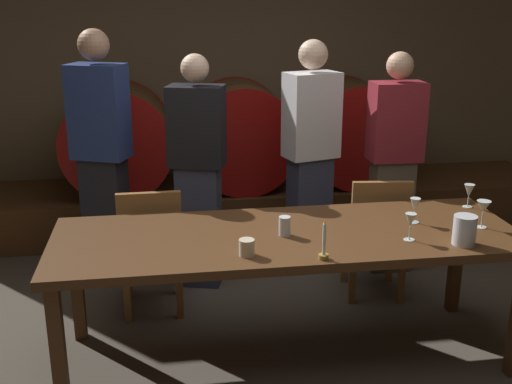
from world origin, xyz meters
The scene contains 21 objects.
ground_plane centered at (0.00, 0.00, 0.00)m, with size 8.27×8.27×0.00m, color #4C443A.
back_wall centered at (0.00, 2.82, 1.43)m, with size 6.36×0.24×2.85m, color brown.
barrel_shelf centered at (0.00, 2.27, 0.20)m, with size 5.72×0.90×0.40m, color #4C2D16.
wine_barrel_left centered at (-1.03, 2.27, 0.85)m, with size 0.93×0.78×0.93m.
wine_barrel_center centered at (0.03, 2.27, 0.85)m, with size 0.93×0.78×0.93m.
wine_barrel_right centered at (1.04, 2.27, 0.85)m, with size 0.93×0.78×0.93m.
dining_table centered at (0.02, 0.06, 0.71)m, with size 2.61×0.89×0.78m.
chair_left centered at (-0.76, 0.71, 0.49)m, with size 0.40×0.40×0.88m.
chair_right centered at (0.78, 0.72, 0.49)m, with size 0.44×0.44×0.88m.
guest_far_left centered at (-1.08, 1.29, 0.95)m, with size 0.44×0.37×1.83m.
guest_center_left centered at (-0.42, 1.12, 0.85)m, with size 0.43×0.34×1.67m.
guest_center_right centered at (0.44, 1.30, 0.90)m, with size 0.43×0.34×1.75m.
guest_far_right centered at (1.04, 1.17, 0.85)m, with size 0.38×0.25×1.66m.
candle_center centered at (0.13, -0.32, 0.84)m, with size 0.05×0.05×0.21m.
pitcher centered at (0.91, -0.24, 0.86)m, with size 0.12×0.12×0.16m.
wine_glass_far_left centered at (0.65, -0.14, 0.89)m, with size 0.06×0.06×0.15m.
wine_glass_center_left centered at (0.78, 0.12, 0.88)m, with size 0.06×0.06×0.15m.
wine_glass_center_right centered at (1.13, -0.02, 0.90)m, with size 0.08×0.08×0.16m.
wine_glass_far_right centered at (1.22, 0.33, 0.88)m, with size 0.06×0.06×0.15m.
cup_left centered at (-0.25, -0.21, 0.82)m, with size 0.08×0.08×0.09m, color beige.
cup_right centered at (-0.01, 0.03, 0.83)m, with size 0.07×0.07×0.11m, color silver.
Camera 1 is at (-0.64, -3.17, 2.06)m, focal length 44.31 mm.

